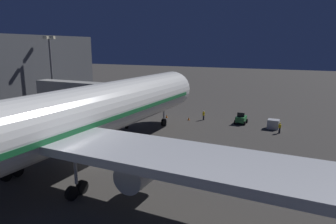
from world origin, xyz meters
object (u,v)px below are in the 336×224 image
Objects in this scene: apron_floodlight_mast at (51,67)px; traffic_cone_nose_port at (189,119)px; baggage_tug_lead at (241,119)px; ground_crew_by_belt_loader at (280,127)px; traffic_cone_nose_starboard at (167,116)px; baggage_container_near_belt at (273,124)px; ground_crew_near_nose_gear at (204,115)px; airliner_at_gate at (35,129)px; jet_bridge at (93,91)px.

apron_floodlight_mast is 29.33m from traffic_cone_nose_port.
baggage_tug_lead is at bearing -170.30° from apron_floodlight_mast.
ground_crew_by_belt_loader is 19.96m from traffic_cone_nose_starboard.
baggage_tug_lead reaches higher than traffic_cone_nose_port.
apron_floodlight_mast is 43.05m from baggage_container_near_belt.
baggage_container_near_belt is at bearing -177.01° from traffic_cone_nose_port.
ground_crew_near_nose_gear is 6.87m from traffic_cone_nose_starboard.
ground_crew_near_nose_gear is at bearing -12.73° from ground_crew_by_belt_loader.
airliner_at_gate is 35.84m from baggage_container_near_belt.
apron_floodlight_mast is 26.98× the size of traffic_cone_nose_port.
baggage_container_near_belt is 2.72m from ground_crew_by_belt_loader.
jet_bridge reaches higher than baggage_tug_lead.
apron_floodlight_mast reaches higher than ground_crew_by_belt_loader.
traffic_cone_nose_starboard is (6.71, 1.30, -0.67)m from ground_crew_near_nose_gear.
airliner_at_gate is at bearing 94.10° from traffic_cone_nose_starboard.
jet_bridge reaches higher than traffic_cone_nose_starboard.
airliner_at_gate is 3.18× the size of jet_bridge.
traffic_cone_nose_starboard is (2.20, -30.72, -5.37)m from airliner_at_gate.
traffic_cone_nose_port is at bearing 29.41° from ground_crew_near_nose_gear.
apron_floodlight_mast is at bearing -45.76° from airliner_at_gate.
airliner_at_gate is 32.67m from ground_crew_near_nose_gear.
ground_crew_near_nose_gear is at bearing -144.69° from jet_bridge.
jet_bridge is at bearing 36.27° from traffic_cone_nose_port.
ground_crew_near_nose_gear is (11.95, -0.56, 0.22)m from baggage_container_near_belt.
baggage_tug_lead is (-11.09, -32.44, -4.87)m from airliner_at_gate.
baggage_tug_lead is at bearing -176.34° from ground_crew_near_nose_gear.
apron_floodlight_mast is at bearing 9.70° from baggage_tug_lead.
airliner_at_gate is 36.69m from apron_floodlight_mast.
baggage_container_near_belt is 14.28m from traffic_cone_nose_port.
ground_crew_by_belt_loader reaches higher than traffic_cone_nose_port.
ground_crew_near_nose_gear is at bearing -150.59° from traffic_cone_nose_port.
ground_crew_near_nose_gear is 3.14× the size of traffic_cone_nose_starboard.
apron_floodlight_mast is at bearing 7.16° from baggage_container_near_belt.
traffic_cone_nose_port is at bearing -143.73° from jet_bridge.
ground_crew_near_nose_gear is 1.03× the size of ground_crew_by_belt_loader.
airliner_at_gate is 31.26m from traffic_cone_nose_port.
traffic_cone_nose_port is (8.89, 1.72, -0.51)m from baggage_tug_lead.
airliner_at_gate reaches higher than traffic_cone_nose_port.
jet_bridge is at bearing 35.31° from ground_crew_near_nose_gear.
baggage_container_near_belt is at bearing -172.84° from apron_floodlight_mast.
traffic_cone_nose_port and traffic_cone_nose_starboard have the same top height.
jet_bridge is at bearing 160.49° from apron_floodlight_mast.
airliner_at_gate is 26.42× the size of baggage_tug_lead.
baggage_tug_lead reaches higher than baggage_container_near_belt.
apron_floodlight_mast is (14.52, -5.14, 3.08)m from jet_bridge.
baggage_tug_lead is 13.41m from traffic_cone_nose_starboard.
airliner_at_gate is 34.62m from baggage_tug_lead.
airliner_at_gate is 34.33m from ground_crew_by_belt_loader.
traffic_cone_nose_starboard is at bearing -169.00° from apron_floodlight_mast.
ground_crew_near_nose_gear is at bearing -2.67° from baggage_container_near_belt.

